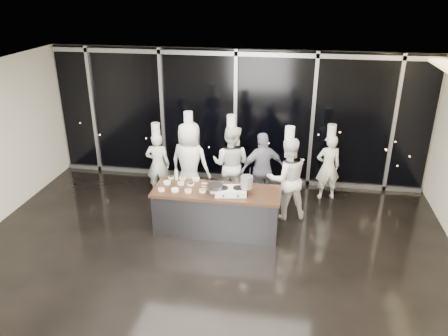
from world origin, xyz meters
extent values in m
plane|color=black|center=(0.00, 0.00, 0.00)|extent=(9.00, 9.00, 0.00)
cube|color=beige|center=(0.00, 3.50, 1.60)|extent=(9.00, 0.02, 3.20)
cube|color=beige|center=(0.00, -3.50, 1.60)|extent=(9.00, 0.02, 3.20)
cube|color=silver|center=(0.00, 0.00, 3.20)|extent=(9.00, 7.00, 0.02)
cube|color=black|center=(0.00, 3.44, 1.60)|extent=(8.90, 0.04, 3.18)
cube|color=#999BA1|center=(0.00, 3.39, 3.10)|extent=(8.90, 0.08, 0.10)
cube|color=#999BA1|center=(0.00, 3.39, 0.05)|extent=(8.90, 0.08, 0.10)
cube|color=#999BA1|center=(-3.60, 3.39, 1.60)|extent=(0.08, 0.08, 3.20)
cube|color=#999BA1|center=(-1.80, 3.39, 1.60)|extent=(0.08, 0.08, 3.20)
cube|color=#999BA1|center=(0.00, 3.39, 1.60)|extent=(0.08, 0.08, 3.20)
cube|color=#999BA1|center=(1.80, 3.39, 1.60)|extent=(0.08, 0.08, 3.20)
cube|color=#999BA1|center=(3.60, 3.39, 1.60)|extent=(0.08, 0.08, 3.20)
cube|color=#3D3D43|center=(0.00, 0.90, 0.42)|extent=(2.40, 0.80, 0.84)
cube|color=#402A1B|center=(0.00, 0.90, 0.87)|extent=(2.46, 0.86, 0.06)
cube|color=silver|center=(0.29, 0.78, 0.96)|extent=(0.64, 0.45, 0.12)
cylinder|color=black|center=(0.15, 0.76, 1.03)|extent=(0.23, 0.23, 0.02)
cylinder|color=black|center=(0.43, 0.81, 1.03)|extent=(0.23, 0.23, 0.02)
cylinder|color=black|center=(0.19, 0.57, 0.95)|extent=(0.04, 0.03, 0.04)
cylinder|color=black|center=(0.45, 0.62, 0.95)|extent=(0.04, 0.03, 0.04)
cylinder|color=slate|center=(0.00, 0.73, 1.07)|extent=(0.36, 0.36, 0.05)
cube|color=#4C2B14|center=(-0.27, 0.69, 1.07)|extent=(0.23, 0.07, 0.02)
cylinder|color=#AFAFB2|center=(0.59, 0.82, 1.16)|extent=(0.27, 0.27, 0.23)
cylinder|color=white|center=(-1.05, 0.71, 0.92)|extent=(0.12, 0.12, 0.04)
cylinder|color=#D65F23|center=(-1.05, 0.71, 0.94)|extent=(0.10, 0.10, 0.01)
cylinder|color=white|center=(-1.03, 1.02, 0.92)|extent=(0.15, 0.15, 0.04)
cylinder|color=beige|center=(-1.03, 1.02, 0.94)|extent=(0.12, 0.12, 0.01)
cylinder|color=white|center=(-1.01, 1.27, 0.92)|extent=(0.11, 0.11, 0.04)
cylinder|color=#34170F|center=(-1.01, 1.27, 0.94)|extent=(0.09, 0.09, 0.01)
cylinder|color=white|center=(-0.78, 0.73, 0.92)|extent=(0.15, 0.15, 0.04)
cylinder|color=white|center=(-0.78, 0.73, 0.94)|extent=(0.12, 0.12, 0.01)
cylinder|color=white|center=(-0.75, 1.04, 0.92)|extent=(0.13, 0.13, 0.04)
cylinder|color=tan|center=(-0.75, 1.04, 0.94)|extent=(0.11, 0.11, 0.01)
cylinder|color=white|center=(-0.77, 1.27, 0.92)|extent=(0.14, 0.14, 0.04)
cylinder|color=#8C6546|center=(-0.77, 1.27, 0.94)|extent=(0.11, 0.11, 0.01)
cylinder|color=white|center=(-0.52, 0.74, 0.92)|extent=(0.14, 0.14, 0.04)
cylinder|color=#BE7D4E|center=(-0.52, 0.74, 0.94)|extent=(0.11, 0.11, 0.01)
cylinder|color=white|center=(-0.55, 1.03, 0.92)|extent=(0.14, 0.14, 0.04)
cylinder|color=black|center=(-0.55, 1.03, 0.94)|extent=(0.12, 0.12, 0.01)
cylinder|color=white|center=(-0.50, 1.27, 0.92)|extent=(0.15, 0.15, 0.04)
cylinder|color=beige|center=(-0.50, 1.27, 0.94)|extent=(0.12, 0.12, 0.01)
cylinder|color=white|center=(-0.25, 0.79, 0.92)|extent=(0.14, 0.14, 0.04)
cylinder|color=#A47C41|center=(-0.25, 0.79, 0.94)|extent=(0.11, 0.11, 0.01)
cylinder|color=white|center=(-0.27, 1.05, 0.92)|extent=(0.13, 0.13, 0.04)
cylinder|color=#C77572|center=(-0.27, 1.05, 0.94)|extent=(0.10, 0.10, 0.01)
cylinder|color=white|center=(-0.04, 0.79, 0.92)|extent=(0.13, 0.13, 0.04)
cylinder|color=beige|center=(-0.04, 0.79, 0.94)|extent=(0.11, 0.11, 0.01)
cylinder|color=white|center=(-0.01, 1.10, 0.92)|extent=(0.15, 0.15, 0.04)
cylinder|color=olive|center=(-0.01, 1.10, 0.94)|extent=(0.13, 0.13, 0.01)
cylinder|color=white|center=(0.22, 0.85, 0.92)|extent=(0.13, 0.13, 0.04)
cylinder|color=#FFB154|center=(0.22, 0.85, 0.94)|extent=(0.11, 0.11, 0.01)
cylinder|color=silver|center=(-0.89, 1.24, 1.00)|extent=(0.07, 0.07, 0.19)
cone|color=silver|center=(-0.89, 1.24, 1.12)|extent=(0.06, 0.06, 0.06)
imported|color=silver|center=(-1.62, 2.28, 0.75)|extent=(0.58, 0.42, 1.50)
cylinder|color=white|center=(-1.62, 2.28, 1.60)|extent=(0.21, 0.21, 0.26)
imported|color=silver|center=(-0.81, 2.05, 0.93)|extent=(1.02, 0.79, 1.86)
cylinder|color=white|center=(-0.81, 2.05, 1.96)|extent=(0.23, 0.23, 0.26)
imported|color=silver|center=(0.07, 2.24, 0.89)|extent=(0.96, 0.80, 1.78)
cylinder|color=white|center=(0.07, 2.24, 1.88)|extent=(0.22, 0.22, 0.26)
imported|color=#131735|center=(0.78, 2.20, 0.84)|extent=(1.06, 0.78, 1.67)
imported|color=silver|center=(1.32, 1.71, 0.88)|extent=(1.03, 0.92, 1.76)
cylinder|color=white|center=(1.32, 1.71, 1.86)|extent=(0.24, 0.24, 0.26)
imported|color=silver|center=(2.20, 2.74, 0.76)|extent=(0.64, 0.50, 1.53)
cylinder|color=white|center=(2.20, 2.74, 1.63)|extent=(0.23, 0.23, 0.26)
camera|label=1|loc=(1.40, -6.51, 4.62)|focal=35.00mm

